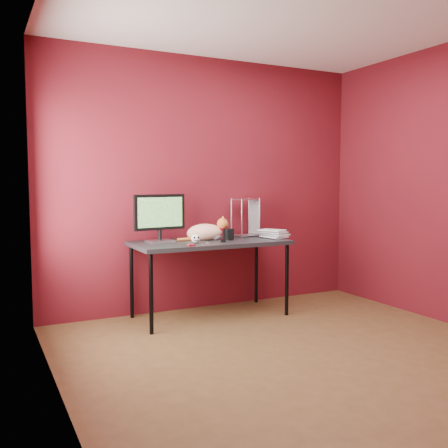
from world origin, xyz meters
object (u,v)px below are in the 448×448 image
skull_mug (196,239)px  book_stack (268,189)px  cat (206,232)px  desk (210,246)px  speaker (229,235)px  monitor (160,215)px

skull_mug → book_stack: size_ratio=0.09×
cat → book_stack: (0.61, -0.17, 0.42)m
desk → book_stack: 0.82m
book_stack → desk: bearing=171.0°
speaker → book_stack: size_ratio=0.11×
desk → book_stack: size_ratio=1.50×
desk → book_stack: bearing=-9.0°
monitor → speaker: (0.67, -0.14, -0.20)m
monitor → speaker: monitor is taller
skull_mug → book_stack: 0.92m
speaker → book_stack: (0.41, -0.07, 0.45)m
desk → skull_mug: bearing=-149.2°
cat → book_stack: book_stack is taller
skull_mug → speaker: bearing=25.6°
speaker → book_stack: 0.61m
skull_mug → speaker: size_ratio=0.82×
monitor → book_stack: 1.12m
skull_mug → speaker: (0.40, 0.10, 0.01)m
cat → skull_mug: cat is taller
skull_mug → cat: bearing=57.7°
desk → cat: (-0.01, 0.08, 0.13)m
monitor → skull_mug: bearing=-49.8°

